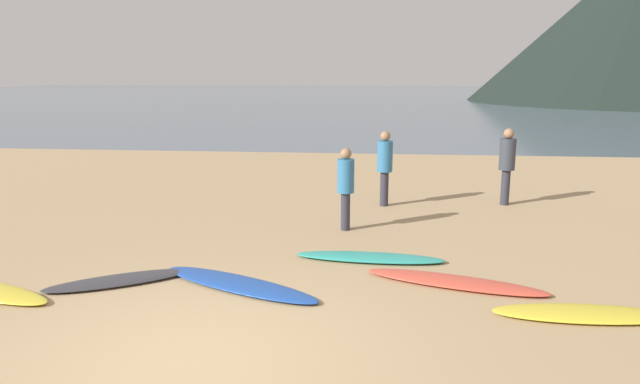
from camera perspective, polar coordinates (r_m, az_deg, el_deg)
ground_plane at (r=15.61m, az=-1.11°, el=0.73°), size 120.00×120.00×0.20m
ocean_water at (r=70.78m, az=4.52°, el=9.46°), size 140.00×100.00×0.01m
surfboard_1 at (r=8.64m, az=-19.34°, el=-8.26°), size 1.97×1.45×0.08m
surfboard_2 at (r=8.10m, az=-8.11°, el=-9.01°), size 2.58×1.62×0.08m
surfboard_3 at (r=9.13m, az=4.95°, el=-6.47°), size 2.36×0.62×0.09m
surfboard_4 at (r=8.31m, az=13.23°, el=-8.66°), size 2.56×1.22×0.09m
surfboard_5 at (r=7.79m, az=24.68°, el=-10.89°), size 2.20×0.64×0.09m
person_0 at (r=12.63m, az=6.44°, el=2.96°), size 0.33×0.33×1.65m
person_2 at (r=10.61m, az=2.57°, el=0.97°), size 0.31×0.31×1.54m
person_3 at (r=13.29m, az=18.05°, el=3.02°), size 0.34×0.34×1.70m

